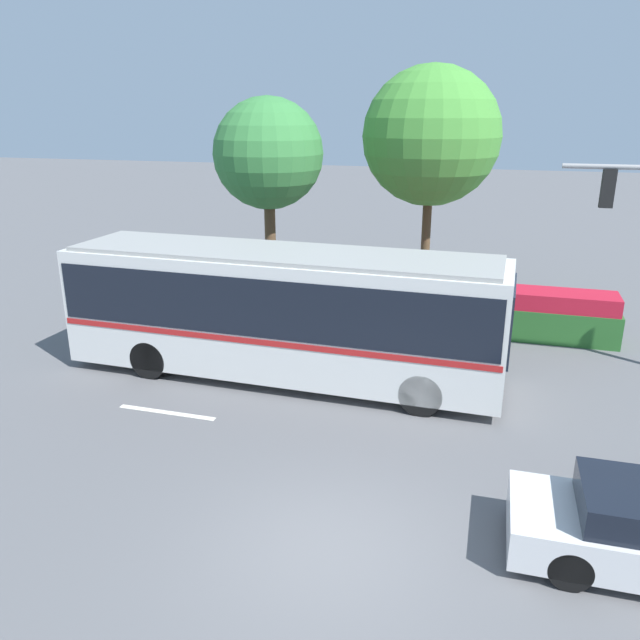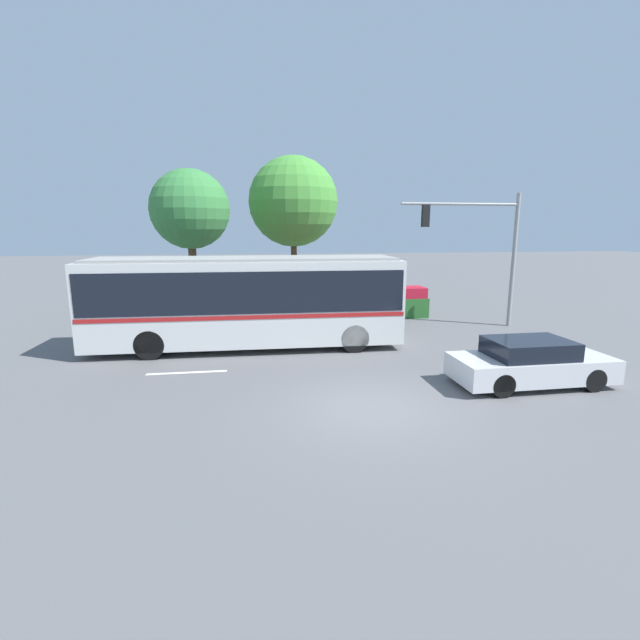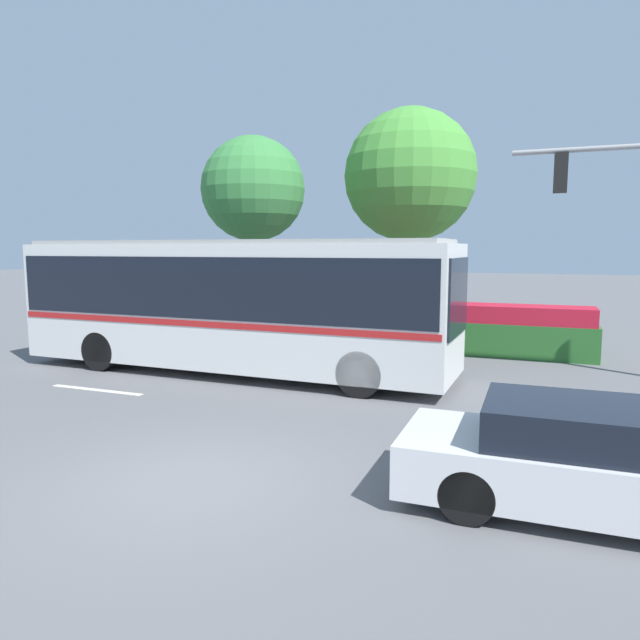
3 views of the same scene
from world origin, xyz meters
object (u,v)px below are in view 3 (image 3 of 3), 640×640
object	(u,v)px
city_bus	(232,298)
sedan_foreground	(588,461)
street_tree_left	(253,190)
street_tree_centre	(410,176)

from	to	relation	value
city_bus	sedan_foreground	bearing A→B (deg)	-33.17
street_tree_left	city_bus	bearing A→B (deg)	-67.03
city_bus	street_tree_left	xyz separation A→B (m)	(-2.57, 6.06, 3.29)
city_bus	street_tree_left	world-z (taller)	street_tree_left
sedan_foreground	street_tree_left	xyz separation A→B (m)	(-10.38, 11.39, 4.55)
sedan_foreground	street_tree_centre	world-z (taller)	street_tree_centre
city_bus	sedan_foreground	size ratio (longest dim) A/B	2.55
street_tree_left	sedan_foreground	bearing A→B (deg)	-47.65
city_bus	street_tree_centre	distance (m)	9.66
sedan_foreground	street_tree_left	size ratio (longest dim) A/B	0.62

